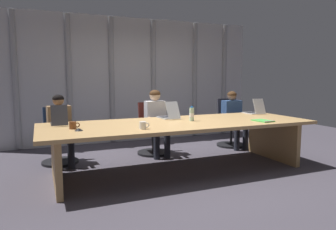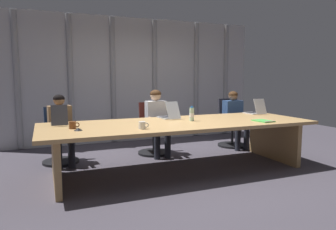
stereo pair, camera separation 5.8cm
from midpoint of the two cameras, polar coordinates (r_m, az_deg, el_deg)
ground_plane at (r=4.89m, az=1.86°, el=-10.15°), size 11.76×11.76×0.00m
conference_table at (r=4.74m, az=1.89°, el=-3.03°), size 4.12×1.44×0.76m
curtain_backdrop at (r=7.06m, az=-6.74°, el=6.42°), size 5.88×0.17×2.76m
laptop_left_end at (r=4.72m, az=-19.89°, el=-1.04°), size 0.22×0.43×0.29m
laptop_left_mid at (r=5.12m, az=-0.26°, el=-0.04°), size 0.28×0.47×0.29m
laptop_center at (r=6.00m, az=15.40°, el=0.75°), size 0.25×0.42×0.29m
office_chair_left_end at (r=5.55m, az=-19.84°, el=-4.69°), size 0.60×0.60×0.94m
office_chair_left_mid at (r=5.87m, az=-3.22°, el=-3.58°), size 0.60×0.60×0.97m
office_chair_center at (r=6.66m, az=11.20°, el=-2.39°), size 0.60×0.60×0.99m
person_left_end at (r=5.34m, az=-19.64°, el=-1.84°), size 0.42×0.57×1.16m
person_left_mid at (r=5.68m, az=-2.43°, el=-0.54°), size 0.39×0.55×1.21m
person_center at (r=6.47m, az=11.85°, el=-0.09°), size 0.40×0.56×1.16m
water_bottle_primary at (r=4.85m, az=4.07°, el=0.13°), size 0.07×0.07×0.23m
coffee_mug_near at (r=4.09m, az=-5.06°, el=-1.93°), size 0.14×0.09×0.10m
coffee_mug_far at (r=4.29m, az=-17.57°, el=-1.83°), size 0.14×0.09×0.10m
conference_mic_left_side at (r=4.12m, az=-16.61°, el=-2.58°), size 0.11×0.11×0.03m
spiral_notepad at (r=5.03m, az=16.89°, el=-1.02°), size 0.25×0.33×0.03m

